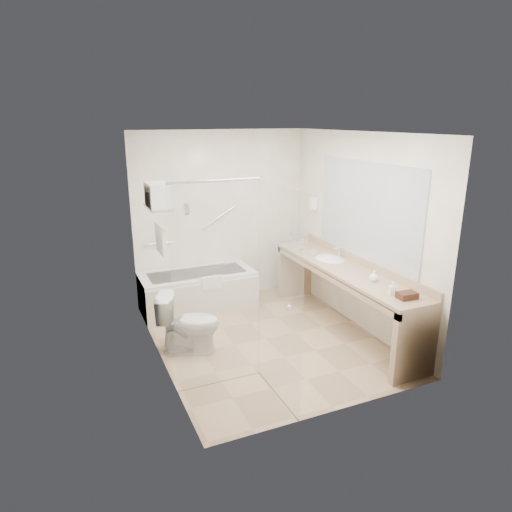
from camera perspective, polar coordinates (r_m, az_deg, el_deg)
name	(u,v)px	position (r m, az deg, el deg)	size (l,w,h in m)	color
floor	(266,339)	(5.81, 1.20, -10.27)	(3.20, 3.20, 0.00)	tan
ceiling	(267,132)	(5.17, 1.37, 15.18)	(2.60, 3.20, 0.10)	white
wall_back	(221,217)	(6.80, -4.39, 4.94)	(2.60, 0.10, 2.50)	white
wall_front	(343,287)	(4.03, 10.86, -3.81)	(2.60, 0.10, 2.50)	white
wall_left	(156,255)	(4.98, -12.44, 0.09)	(0.10, 3.20, 2.50)	white
wall_right	(358,232)	(6.01, 12.63, 2.96)	(0.10, 3.20, 2.50)	white
bathtub	(198,291)	(6.61, -7.26, -4.34)	(1.60, 0.73, 0.59)	silver
grab_bar_short	(159,243)	(6.60, -12.03, 1.55)	(0.03, 0.03, 0.40)	silver
grab_bar_long	(219,217)	(6.75, -4.68, 4.84)	(0.03, 0.03, 0.60)	silver
shower_enclosure	(247,291)	(4.37, -1.17, -4.43)	(0.96, 0.91, 2.11)	silver
towel_shelf	(158,202)	(5.22, -12.16, 6.58)	(0.24, 0.55, 0.81)	silver
vanity_counter	(344,283)	(5.91, 10.93, -3.35)	(0.55, 2.70, 0.95)	tan
sink	(330,261)	(6.18, 9.19, -0.58)	(0.40, 0.52, 0.14)	silver
faucet	(339,252)	(6.23, 10.36, 0.54)	(0.03, 0.03, 0.14)	silver
mirror	(366,211)	(5.82, 13.61, 5.48)	(0.02, 2.00, 1.20)	#ABB0B8
hairdryer_unit	(314,203)	(6.79, 7.21, 6.56)	(0.08, 0.10, 0.18)	white
toilet	(189,323)	(5.44, -8.38, -8.34)	(0.40, 0.71, 0.70)	silver
amenity_basket	(407,295)	(5.01, 18.36, -4.69)	(0.20, 0.14, 0.07)	#422417
soap_bottle_a	(392,291)	(5.08, 16.66, -4.26)	(0.06, 0.14, 0.06)	white
soap_bottle_b	(374,277)	(5.41, 14.51, -2.57)	(0.10, 0.13, 0.10)	white
water_bottle_left	(300,244)	(6.50, 5.57, 1.53)	(0.06, 0.06, 0.20)	silver
water_bottle_mid	(291,239)	(6.79, 4.43, 2.15)	(0.05, 0.05, 0.18)	silver
water_bottle_right	(306,241)	(6.69, 6.25, 1.85)	(0.05, 0.05, 0.17)	silver
drinking_glass_near	(299,249)	(6.41, 5.46, 0.85)	(0.06, 0.06, 0.08)	silver
drinking_glass_far	(313,253)	(6.25, 7.17, 0.42)	(0.07, 0.07, 0.09)	silver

